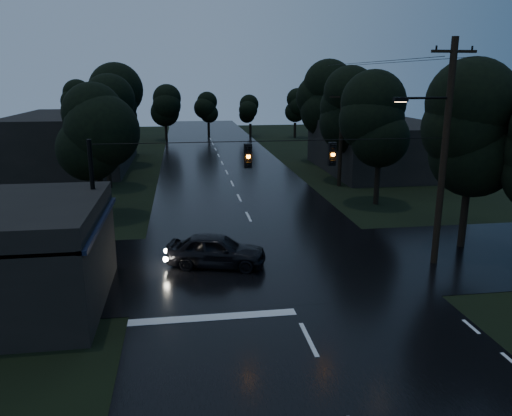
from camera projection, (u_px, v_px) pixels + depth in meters
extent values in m
cube|color=black|center=(232.00, 184.00, 40.30)|extent=(12.00, 120.00, 0.02)
cube|color=black|center=(271.00, 264.00, 23.07)|extent=(60.00, 9.00, 0.02)
cube|color=black|center=(14.00, 225.00, 17.98)|extent=(6.00, 7.00, 0.12)
cube|color=black|center=(100.00, 221.00, 18.40)|extent=(0.30, 7.00, 0.15)
cylinder|color=black|center=(83.00, 299.00, 15.94)|extent=(0.10, 0.10, 3.00)
cylinder|color=black|center=(109.00, 240.00, 21.68)|extent=(0.10, 0.10, 3.00)
cube|color=#FFCB66|center=(93.00, 253.00, 17.14)|extent=(0.06, 1.60, 0.50)
cube|color=#FFCB66|center=(104.00, 230.00, 19.72)|extent=(0.06, 1.20, 0.50)
cube|color=black|center=(380.00, 147.00, 45.54)|extent=(10.00, 14.00, 4.40)
cube|color=black|center=(74.00, 141.00, 47.25)|extent=(10.00, 16.00, 5.00)
cylinder|color=black|center=(444.00, 156.00, 21.91)|extent=(0.30, 0.30, 10.00)
cube|color=black|center=(454.00, 51.00, 20.79)|extent=(2.00, 0.12, 0.12)
cylinder|color=black|center=(425.00, 98.00, 21.11)|extent=(2.20, 0.10, 0.10)
cube|color=black|center=(401.00, 99.00, 20.97)|extent=(0.60, 0.25, 0.18)
cube|color=#FFB266|center=(401.00, 102.00, 21.00)|extent=(0.45, 0.18, 0.03)
cylinder|color=black|center=(341.00, 138.00, 38.60)|extent=(0.30, 0.30, 7.50)
cube|color=black|center=(343.00, 97.00, 37.80)|extent=(2.00, 0.12, 0.12)
cylinder|color=black|center=(95.00, 213.00, 20.29)|extent=(0.18, 0.18, 6.00)
cylinder|color=black|center=(277.00, 141.00, 20.64)|extent=(15.00, 0.03, 0.03)
cube|color=black|center=(248.00, 156.00, 20.62)|extent=(0.32, 0.25, 1.00)
sphere|color=orange|center=(248.00, 156.00, 20.48)|extent=(0.18, 0.18, 0.18)
cube|color=black|center=(332.00, 154.00, 21.13)|extent=(0.32, 0.25, 1.00)
sphere|color=orange|center=(333.00, 155.00, 20.99)|extent=(0.18, 0.18, 0.18)
cylinder|color=black|center=(463.00, 220.00, 25.09)|extent=(0.36, 0.36, 2.80)
sphere|color=black|center=(471.00, 153.00, 24.22)|extent=(4.48, 4.48, 4.48)
sphere|color=black|center=(474.00, 128.00, 23.92)|extent=(4.48, 4.48, 4.48)
sphere|color=black|center=(476.00, 102.00, 23.61)|extent=(4.48, 4.48, 4.48)
cylinder|color=black|center=(101.00, 195.00, 31.06)|extent=(0.36, 0.36, 2.45)
sphere|color=black|center=(97.00, 148.00, 30.30)|extent=(3.92, 3.92, 3.92)
sphere|color=black|center=(96.00, 130.00, 30.03)|extent=(3.92, 3.92, 3.92)
sphere|color=black|center=(94.00, 113.00, 29.77)|extent=(3.92, 3.92, 3.92)
cylinder|color=black|center=(109.00, 171.00, 38.60)|extent=(0.36, 0.36, 2.62)
sphere|color=black|center=(106.00, 130.00, 37.79)|extent=(4.20, 4.20, 4.20)
sphere|color=black|center=(104.00, 115.00, 37.51)|extent=(4.20, 4.20, 4.20)
sphere|color=black|center=(103.00, 99.00, 37.22)|extent=(4.20, 4.20, 4.20)
cylinder|color=black|center=(116.00, 152.00, 48.06)|extent=(0.36, 0.36, 2.80)
sphere|color=black|center=(114.00, 116.00, 47.20)|extent=(4.48, 4.48, 4.48)
sphere|color=black|center=(113.00, 103.00, 46.89)|extent=(4.48, 4.48, 4.48)
sphere|color=black|center=(112.00, 90.00, 46.59)|extent=(4.48, 4.48, 4.48)
cylinder|color=black|center=(377.00, 185.00, 33.58)|extent=(0.36, 0.36, 2.62)
sphere|color=black|center=(380.00, 138.00, 32.77)|extent=(4.20, 4.20, 4.20)
sphere|color=black|center=(381.00, 120.00, 32.48)|extent=(4.20, 4.20, 4.20)
sphere|color=black|center=(382.00, 103.00, 32.20)|extent=(4.20, 4.20, 4.20)
cylinder|color=black|center=(347.00, 164.00, 41.30)|extent=(0.36, 0.36, 2.80)
sphere|color=black|center=(349.00, 122.00, 40.43)|extent=(4.48, 4.48, 4.48)
sphere|color=black|center=(350.00, 107.00, 40.12)|extent=(4.48, 4.48, 4.48)
sphere|color=black|center=(351.00, 92.00, 39.82)|extent=(4.48, 4.48, 4.48)
cylinder|color=black|center=(322.00, 146.00, 50.93)|extent=(0.36, 0.36, 2.97)
sphere|color=black|center=(323.00, 111.00, 50.01)|extent=(4.76, 4.76, 4.76)
sphere|color=black|center=(323.00, 98.00, 49.68)|extent=(4.76, 4.76, 4.76)
sphere|color=black|center=(324.00, 84.00, 49.36)|extent=(4.76, 4.76, 4.76)
imported|color=black|center=(216.00, 250.00, 22.60)|extent=(4.78, 2.88, 1.52)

